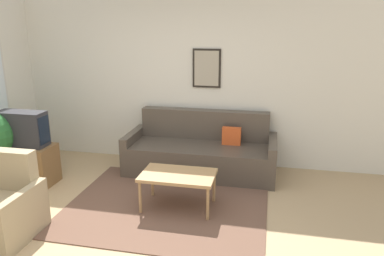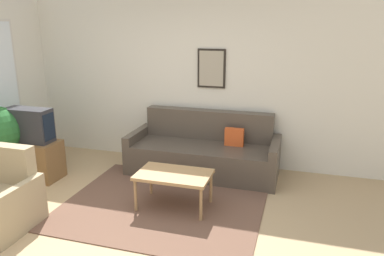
% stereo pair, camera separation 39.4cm
% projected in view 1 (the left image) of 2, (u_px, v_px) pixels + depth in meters
% --- Properties ---
extents(ground_plane, '(16.00, 16.00, 0.00)m').
position_uv_depth(ground_plane, '(123.00, 240.00, 4.00)').
color(ground_plane, tan).
extents(area_rug, '(2.48, 2.11, 0.01)m').
position_uv_depth(area_rug, '(167.00, 205.00, 4.75)').
color(area_rug, brown).
rests_on(area_rug, ground_plane).
extents(wall_back, '(8.00, 0.09, 2.70)m').
position_uv_depth(wall_back, '(179.00, 80.00, 5.99)').
color(wall_back, silver).
rests_on(wall_back, ground_plane).
extents(couch, '(2.26, 0.90, 0.91)m').
position_uv_depth(couch, '(201.00, 152.00, 5.75)').
color(couch, '#4C4238').
rests_on(couch, ground_plane).
extents(coffee_table, '(0.91, 0.56, 0.46)m').
position_uv_depth(coffee_table, '(178.00, 177.00, 4.59)').
color(coffee_table, '#A87F51').
rests_on(coffee_table, ground_plane).
extents(tv_stand, '(0.82, 0.44, 0.57)m').
position_uv_depth(tv_stand, '(27.00, 164.00, 5.35)').
color(tv_stand, brown).
rests_on(tv_stand, ground_plane).
extents(tv, '(0.69, 0.28, 0.49)m').
position_uv_depth(tv, '(22.00, 129.00, 5.20)').
color(tv, '#2D2D33').
rests_on(tv, tv_stand).
extents(potted_plant_by_window, '(0.37, 0.37, 0.65)m').
position_uv_depth(potted_plant_by_window, '(33.00, 145.00, 5.93)').
color(potted_plant_by_window, '#935638').
rests_on(potted_plant_by_window, ground_plane).
extents(potted_plant_small, '(0.60, 0.60, 0.93)m').
position_uv_depth(potted_plant_small, '(17.00, 135.00, 5.59)').
color(potted_plant_small, slate).
rests_on(potted_plant_small, ground_plane).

